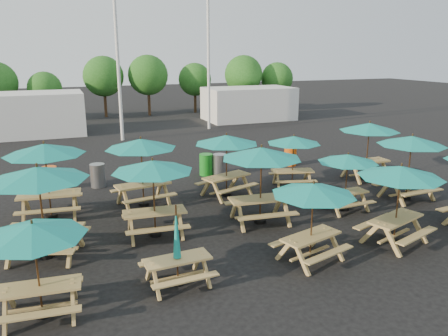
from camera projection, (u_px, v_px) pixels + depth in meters
name	position (u px, v px, depth m)	size (l,w,h in m)	color
ground	(239.00, 208.00, 15.68)	(120.00, 120.00, 0.00)	black
picnic_unit_0	(33.00, 235.00, 8.78)	(2.34, 2.34, 2.13)	tan
picnic_unit_1	(38.00, 178.00, 11.34)	(3.33, 3.33, 2.58)	tan
picnic_unit_2	(45.00, 153.00, 14.17)	(2.85, 2.85, 2.57)	tan
picnic_unit_3	(177.00, 252.00, 10.33)	(1.67, 1.48, 2.03)	tan
picnic_unit_4	(153.00, 169.00, 12.78)	(2.59, 2.59, 2.38)	tan
picnic_unit_5	(141.00, 147.00, 15.36)	(2.89, 2.89, 2.49)	tan
picnic_unit_6	(313.00, 193.00, 11.24)	(2.72, 2.72, 2.18)	tan
picnic_unit_7	(261.00, 156.00, 13.75)	(2.83, 2.83, 2.54)	tan
picnic_unit_8	(227.00, 142.00, 16.45)	(3.09, 3.09, 2.41)	tan
picnic_unit_9	(401.00, 175.00, 12.26)	(2.99, 2.99, 2.36)	tan
picnic_unit_10	(348.00, 161.00, 14.98)	(2.15, 2.15, 2.04)	tan
picnic_unit_11	(294.00, 142.00, 17.58)	(2.70, 2.70, 2.16)	tan
picnic_unit_13	(412.00, 144.00, 16.06)	(2.62, 2.62, 2.45)	tan
picnic_unit_14	(369.00, 130.00, 18.65)	(2.55, 2.55, 2.51)	tan
waste_bin_0	(50.00, 178.00, 17.55)	(0.60, 0.60, 0.97)	#D7510C
waste_bin_1	(98.00, 175.00, 17.98)	(0.60, 0.60, 0.97)	gray
waste_bin_2	(220.00, 165.00, 19.69)	(0.60, 0.60, 0.97)	gray
waste_bin_3	(206.00, 165.00, 19.70)	(0.60, 0.60, 0.97)	#177E1D
waste_bin_4	(290.00, 156.00, 21.39)	(0.60, 0.60, 0.97)	#D7510C
mast_0	(117.00, 41.00, 26.02)	(0.20, 0.20, 12.00)	silver
mast_1	(208.00, 43.00, 30.10)	(0.20, 0.20, 12.00)	silver
event_tent_0	(20.00, 115.00, 28.70)	(8.00, 4.00, 2.80)	silver
event_tent_1	(249.00, 104.00, 35.60)	(7.00, 4.00, 2.60)	silver
tree_2	(45.00, 88.00, 34.04)	(2.59, 2.59, 3.93)	#382314
tree_3	(103.00, 76.00, 36.42)	(3.36, 3.36, 5.09)	#382314
tree_4	(148.00, 75.00, 37.28)	(3.41, 3.41, 5.17)	#382314
tree_5	(195.00, 79.00, 39.30)	(2.94, 2.94, 4.45)	#382314
tree_6	(244.00, 74.00, 38.99)	(3.38, 3.38, 5.13)	#382314
tree_7	(277.00, 79.00, 40.32)	(2.95, 2.95, 4.48)	#382314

